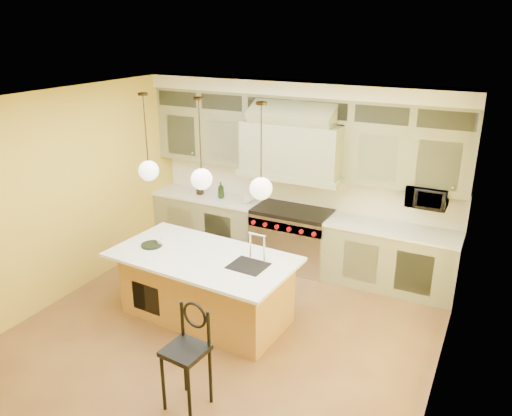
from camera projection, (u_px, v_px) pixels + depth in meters
The scene contains 18 objects.
floor at pixel (224, 333), 6.30m from camera, with size 5.00×5.00×0.00m, color brown.
ceiling at pixel (218, 102), 5.30m from camera, with size 5.00×5.00×0.00m, color white.
wall_back at pixel (302, 173), 7.89m from camera, with size 5.00×5.00×0.00m, color gold.
wall_front at pixel (49, 342), 3.71m from camera, with size 5.00×5.00×0.00m, color gold.
wall_left at pixel (65, 196), 6.87m from camera, with size 5.00×5.00×0.00m, color gold.
wall_right at pixel (447, 274), 4.73m from camera, with size 5.00×5.00×0.00m, color gold.
back_cabinetry at pixel (296, 179), 7.67m from camera, with size 5.00×0.77×2.90m.
range at pixel (292, 237), 7.92m from camera, with size 1.20×0.74×0.96m.
kitchen_island at pixel (206, 285), 6.50m from camera, with size 2.42×1.38×1.35m.
counter_stool at pixel (187, 352), 4.92m from camera, with size 0.43×0.43×1.13m.
microwave at pixel (427, 196), 6.84m from camera, with size 0.54×0.37×0.30m, color black.
oil_bottle_a at pixel (221, 190), 8.28m from camera, with size 0.11×0.11×0.28m, color black.
oil_bottle_b at pixel (200, 189), 8.47m from camera, with size 0.09×0.10×0.21m, color black.
fruit_bowl at pixel (246, 200), 8.12m from camera, with size 0.27×0.27×0.07m, color silver.
cup at pixel (160, 242), 6.59m from camera, with size 0.10×0.10×0.09m, color white.
pendant_left at pixel (149, 168), 6.33m from camera, with size 0.26×0.26×1.11m.
pendant_center at pixel (202, 177), 5.99m from camera, with size 0.26×0.26×1.11m.
pendant_right at pixel (261, 186), 5.65m from camera, with size 0.26×0.26×1.11m.
Camera 1 is at (2.80, -4.58, 3.68)m, focal length 35.00 mm.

